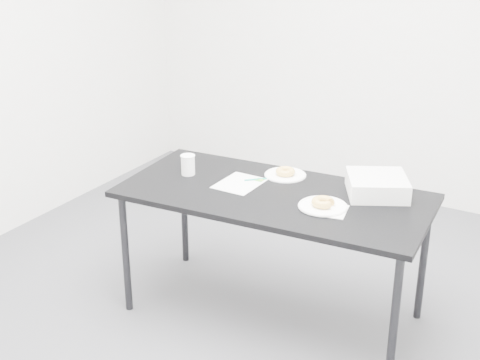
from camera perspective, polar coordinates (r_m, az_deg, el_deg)
The scene contains 14 objects.
floor at distance 3.93m, azimuth 0.98°, elevation -10.96°, with size 4.00×4.00×0.00m, color #48484D.
wall_back at distance 5.20m, azimuth 12.15°, elevation 12.85°, with size 4.00×0.02×2.70m, color white.
table at distance 3.57m, azimuth 2.92°, elevation -1.94°, with size 1.69×0.88×0.75m.
scorecard at distance 3.66m, azimuth -0.04°, elevation -0.28°, with size 0.21×0.27×0.00m, color white.
logo_patch at distance 3.71m, azimuth 1.68°, elevation 0.02°, with size 0.04×0.04×0.00m, color green.
pen at distance 3.71m, azimuth 1.34°, elevation 0.06°, with size 0.01×0.01×0.13m, color #0C8C7B.
napkin at distance 3.37m, azimuth 7.60°, elevation -2.56°, with size 0.17×0.17×0.00m, color white.
plate_near at distance 3.40m, azimuth 7.08°, elevation -2.24°, with size 0.25×0.25×0.01m, color white.
donut_near at distance 3.39m, azimuth 7.10°, elevation -1.89°, with size 0.12×0.12×0.04m, color gold.
plate_far at distance 3.78m, azimuth 3.88°, elevation 0.43°, with size 0.24×0.24×0.01m, color white.
donut_far at distance 3.77m, azimuth 3.89°, elevation 0.73°, with size 0.11×0.11×0.04m, color gold.
coffee_cup at distance 3.78m, azimuth -4.46°, elevation 1.31°, with size 0.08×0.08×0.12m, color white.
cup_lid at distance 3.73m, azimuth 9.81°, elevation -0.13°, with size 0.09×0.09×0.01m, color white.
bakery_box at distance 3.58m, azimuth 11.62°, elevation -0.44°, with size 0.30×0.30×0.10m, color silver.
Camera 1 is at (1.59, -2.88, 2.14)m, focal length 50.00 mm.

